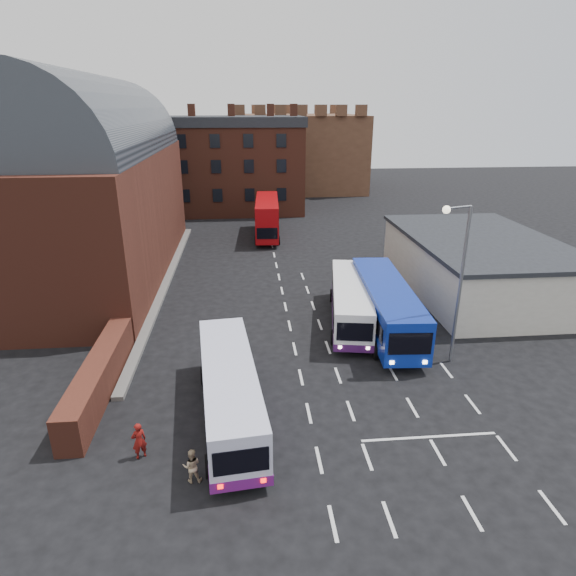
{
  "coord_description": "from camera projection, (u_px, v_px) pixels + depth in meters",
  "views": [
    {
      "loc": [
        -2.7,
        -19.65,
        13.57
      ],
      "look_at": [
        0.0,
        10.0,
        2.2
      ],
      "focal_mm": 30.0,
      "sensor_mm": 36.0,
      "label": 1
    }
  ],
  "objects": [
    {
      "name": "street_lamp",
      "position": [
        458.0,
        271.0,
        25.13
      ],
      "size": [
        1.76,
        0.77,
        8.97
      ],
      "rotation": [
        0.0,
        0.0,
        0.32
      ],
      "color": "slate",
      "rests_on": "ground"
    },
    {
      "name": "bus_white_inbound",
      "position": [
        351.0,
        300.0,
        31.48
      ],
      "size": [
        3.94,
        10.33,
        2.75
      ],
      "rotation": [
        0.0,
        0.0,
        2.98
      ],
      "color": "white",
      "rests_on": "ground"
    },
    {
      "name": "bus_white_outbound",
      "position": [
        230.0,
        388.0,
        21.7
      ],
      "size": [
        3.35,
        10.27,
        2.75
      ],
      "rotation": [
        0.0,
        0.0,
        0.1
      ],
      "color": "silver",
      "rests_on": "ground"
    },
    {
      "name": "forecourt_wall",
      "position": [
        100.0,
        376.0,
        24.02
      ],
      "size": [
        1.2,
        10.0,
        1.8
      ],
      "primitive_type": "cube",
      "color": "#602B1E",
      "rests_on": "ground"
    },
    {
      "name": "pedestrian_beige",
      "position": [
        192.0,
        466.0,
        18.29
      ],
      "size": [
        0.71,
        0.56,
        1.43
      ],
      "primitive_type": "imported",
      "rotation": [
        0.0,
        0.0,
        3.17
      ],
      "color": "tan",
      "rests_on": "ground"
    },
    {
      "name": "castle_keep",
      "position": [
        293.0,
        152.0,
        83.12
      ],
      "size": [
        22.0,
        22.0,
        12.0
      ],
      "primitive_type": "cube",
      "color": "brown",
      "rests_on": "ground"
    },
    {
      "name": "bus_red_double",
      "position": [
        267.0,
        217.0,
        52.06
      ],
      "size": [
        3.0,
        10.39,
        4.11
      ],
      "rotation": [
        0.0,
        0.0,
        3.09
      ],
      "color": "#A1080C",
      "rests_on": "ground"
    },
    {
      "name": "brick_terrace",
      "position": [
        218.0,
        170.0,
        63.67
      ],
      "size": [
        22.0,
        10.0,
        11.0
      ],
      "primitive_type": "cube",
      "color": "brown",
      "rests_on": "ground"
    },
    {
      "name": "railway_station",
      "position": [
        85.0,
        183.0,
        38.85
      ],
      "size": [
        12.0,
        28.0,
        16.0
      ],
      "color": "#602B1E",
      "rests_on": "ground"
    },
    {
      "name": "bus_blue",
      "position": [
        386.0,
        304.0,
        30.3
      ],
      "size": [
        3.41,
        11.51,
        3.1
      ],
      "rotation": [
        0.0,
        0.0,
        3.08
      ],
      "color": "#0C2694",
      "rests_on": "ground"
    },
    {
      "name": "ground",
      "position": [
        307.0,
        403.0,
        23.35
      ],
      "size": [
        180.0,
        180.0,
        0.0
      ],
      "primitive_type": "plane",
      "color": "black"
    },
    {
      "name": "cream_building",
      "position": [
        478.0,
        264.0,
        36.87
      ],
      "size": [
        10.4,
        16.4,
        4.25
      ],
      "color": "beige",
      "rests_on": "ground"
    },
    {
      "name": "pedestrian_red",
      "position": [
        139.0,
        441.0,
        19.5
      ],
      "size": [
        0.71,
        0.63,
        1.64
      ],
      "primitive_type": "imported",
      "rotation": [
        0.0,
        0.0,
        3.64
      ],
      "color": "maroon",
      "rests_on": "ground"
    }
  ]
}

